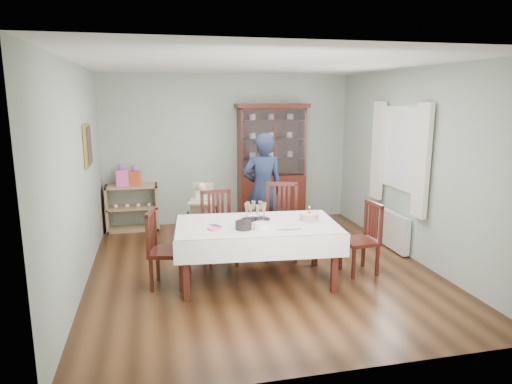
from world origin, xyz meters
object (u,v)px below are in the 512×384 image
object	(u,v)px
dining_table	(257,252)
sideboard	(132,208)
high_chair	(203,221)
gift_bag_orange	(135,176)
woman	(263,190)
champagne_tray	(256,215)
chair_far_right	(282,236)
chair_far_left	(220,242)
china_cabinet	(271,162)
birthday_cake	(309,217)
gift_bag_pink	(122,176)
chair_end_right	(360,252)
chair_end_left	(167,264)

from	to	relation	value
dining_table	sideboard	size ratio (longest dim) A/B	2.33
high_chair	gift_bag_orange	world-z (taller)	gift_bag_orange
sideboard	high_chair	bearing A→B (deg)	-45.34
woman	champagne_tray	world-z (taller)	woman
dining_table	chair_far_right	xyz separation A→B (m)	(0.55, 0.78, -0.06)
champagne_tray	chair_far_left	bearing A→B (deg)	121.28
china_cabinet	birthday_cake	world-z (taller)	china_cabinet
gift_bag_pink	birthday_cake	bearing A→B (deg)	-48.39
chair_end_right	gift_bag_orange	size ratio (longest dim) A/B	2.72
woman	high_chair	bearing A→B (deg)	-8.49
birthday_cake	gift_bag_pink	bearing A→B (deg)	131.61
chair_far_right	gift_bag_orange	bearing A→B (deg)	152.46
sideboard	woman	xyz separation A→B (m)	(2.03, -1.27, 0.48)
chair_end_right	champagne_tray	xyz separation A→B (m)	(-1.39, 0.15, 0.55)
high_chair	birthday_cake	bearing A→B (deg)	-37.24
high_chair	birthday_cake	size ratio (longest dim) A/B	3.64
sideboard	champagne_tray	world-z (taller)	champagne_tray
gift_bag_pink	woman	bearing A→B (deg)	-29.86
dining_table	chair_end_right	xyz separation A→B (m)	(1.40, -0.01, -0.10)
chair_far_left	gift_bag_pink	size ratio (longest dim) A/B	2.69
chair_end_left	chair_end_right	distance (m)	2.51
chair_far_left	chair_end_right	size ratio (longest dim) A/B	1.07
sideboard	chair_far_right	size ratio (longest dim) A/B	0.84
chair_end_left	birthday_cake	bearing A→B (deg)	-80.61
chair_far_right	high_chair	size ratio (longest dim) A/B	1.07
sideboard	champagne_tray	distance (m)	3.08
chair_far_right	chair_end_right	xyz separation A→B (m)	(0.86, -0.79, -0.04)
birthday_cake	gift_bag_orange	bearing A→B (deg)	128.90
china_cabinet	gift_bag_orange	size ratio (longest dim) A/B	6.26
dining_table	high_chair	distance (m)	1.68
champagne_tray	gift_bag_orange	size ratio (longest dim) A/B	1.09
champagne_tray	gift_bag_pink	bearing A→B (deg)	124.67
chair_far_right	chair_end_right	world-z (taller)	chair_far_right
china_cabinet	chair_far_left	world-z (taller)	china_cabinet
chair_far_right	gift_bag_pink	xyz separation A→B (m)	(-2.30, 1.92, 0.65)
woman	sideboard	bearing A→B (deg)	-31.07
sideboard	chair_far_left	bearing A→B (deg)	-57.53
chair_end_left	birthday_cake	xyz separation A→B (m)	(1.78, -0.13, 0.52)
dining_table	woman	xyz separation A→B (m)	(0.43, 1.45, 0.49)
dining_table	chair_end_left	size ratio (longest dim) A/B	2.18
woman	birthday_cake	size ratio (longest dim) A/B	6.37
chair_end_left	birthday_cake	world-z (taller)	chair_end_left
china_cabinet	sideboard	bearing A→B (deg)	179.51
dining_table	high_chair	xyz separation A→B (m)	(-0.50, 1.60, 0.01)
gift_bag_pink	champagne_tray	bearing A→B (deg)	-55.33
woman	birthday_cake	distance (m)	1.50
chair_end_left	champagne_tray	bearing A→B (deg)	-74.31
chair_far_left	birthday_cake	size ratio (longest dim) A/B	3.66
chair_end_left	gift_bag_pink	distance (m)	2.76
chair_end_left	woman	size ratio (longest dim) A/B	0.55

